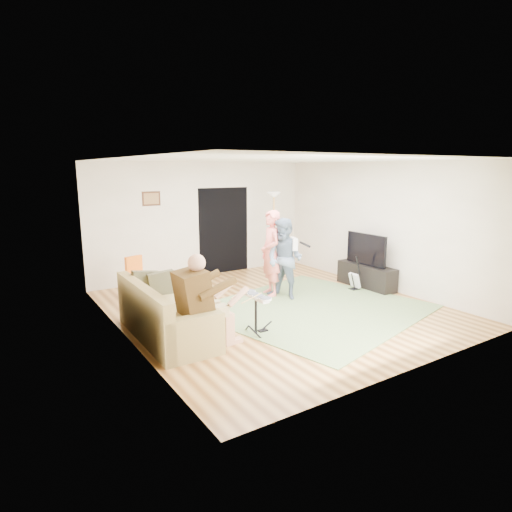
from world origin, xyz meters
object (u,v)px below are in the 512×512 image
Objects in this scene: guitar_spare at (355,280)px; television at (366,249)px; guitarist at (285,259)px; tv_cabinet at (366,276)px; dining_chair at (139,285)px; sofa at (161,320)px; torchiere_lamp at (274,219)px; drum_kit at (256,316)px; singer at (271,253)px.

television is at bearing 5.15° from guitar_spare.
tv_cabinet is (2.00, -0.30, -0.55)m from guitarist.
dining_chair is (-4.11, 1.72, 0.10)m from guitar_spare.
guitarist reaches higher than tv_cabinet.
guitar_spare is (1.62, -0.33, -0.59)m from guitarist.
dining_chair reaches higher than sofa.
guitar_spare is 0.37× the size of torchiere_lamp.
torchiere_lamp is 1.90× the size of television.
singer is at bearing 49.04° from drum_kit.
tv_cabinet is at bearing -37.75° from dining_chair.
drum_kit is at bearing -86.77° from dining_chair.
dining_chair is at bearing 81.36° from sofa.
television is (4.44, -1.69, 0.54)m from dining_chair.
torchiere_lamp is (3.70, 2.30, 1.09)m from sofa.
torchiere_lamp reaches higher than sofa.
drum_kit is 0.41× the size of guitarist.
guitarist is 1.15× the size of tv_cabinet.
dining_chair is (-0.99, 2.67, 0.03)m from drum_kit.
guitar_spare is 0.83× the size of dining_chair.
tv_cabinet is at bearing 4.47° from guitar_spare.
television is at bearing 15.80° from drum_kit.
guitarist reaches higher than dining_chair.
sofa is 1.07× the size of torchiere_lamp.
television is at bearing -61.95° from torchiere_lamp.
sofa is 1.33× the size of guitarist.
guitarist is at bearing -118.37° from torchiere_lamp.
drum_kit is 3.63m from tv_cabinet.
guitar_spare is 0.69× the size of television.
drum_kit is at bearing -129.16° from torchiere_lamp.
guitar_spare is at bearing 3.84° from sofa.
guitar_spare is 2.42m from torchiere_lamp.
guitarist is 2.10m from tv_cabinet.
dining_chair is at bearing 159.38° from tv_cabinet.
guitarist is at bearing 171.35° from tv_cabinet.
television is at bearing 59.70° from guitarist.
torchiere_lamp is at bearing 119.17° from tv_cabinet.
guitarist is at bearing 32.33° from singer.
sofa is at bearing 153.35° from drum_kit.
dining_chair is (0.31, 2.02, 0.03)m from sofa.
torchiere_lamp is 2.29m from television.
drum_kit is at bearing -70.95° from guitarist.
sofa reaches higher than drum_kit.
torchiere_lamp is at bearing -12.39° from dining_chair.
drum_kit is 0.89× the size of guitar_spare.
sofa is at bearing -148.14° from torchiere_lamp.
singer is at bearing -41.10° from dining_chair.
dining_chair is at bearing 110.36° from drum_kit.
singer reaches higher than dining_chair.
drum_kit is 0.47× the size of tv_cabinet.
sofa is 2.42× the size of dining_chair.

